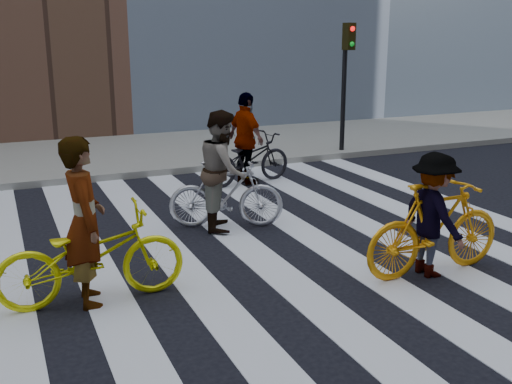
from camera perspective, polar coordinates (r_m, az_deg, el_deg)
ground at (r=9.11m, az=2.34°, el=-4.83°), size 100.00×100.00×0.00m
sidewalk_far at (r=15.94m, az=-9.60°, el=3.83°), size 100.00×5.00×0.15m
zebra_crosswalk at (r=9.11m, az=2.34°, el=-4.80°), size 8.25×10.00×0.01m
traffic_signal at (r=15.40m, az=8.59°, el=11.76°), size 0.22×0.42×3.33m
bike_yellow_left at (r=7.24m, az=-15.41°, el=-5.91°), size 2.18×0.80×1.13m
bike_silver_mid at (r=9.67m, az=-2.87°, el=-0.22°), size 1.91×1.16×1.11m
bike_yellow_right at (r=8.10m, az=16.69°, el=-3.34°), size 2.08×0.60×1.25m
bike_dark_rear at (r=12.52m, az=-0.74°, el=3.17°), size 2.12×1.09×1.06m
rider_left at (r=7.09m, az=-16.04°, el=-2.75°), size 0.49×0.73×1.98m
rider_mid at (r=9.55m, az=-3.19°, el=2.09°), size 1.02×1.13×1.92m
rider_right at (r=8.02m, az=16.52°, el=-2.10°), size 0.61×1.06×1.63m
rider_rear at (r=12.42m, az=-0.96°, el=5.08°), size 0.68×1.19×1.92m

